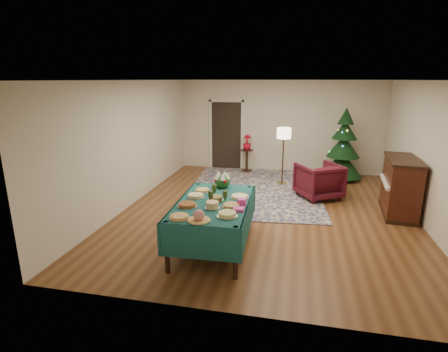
% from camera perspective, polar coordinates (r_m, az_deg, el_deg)
% --- Properties ---
extents(room_shell, '(7.00, 7.00, 7.00)m').
position_cam_1_polar(room_shell, '(7.20, 7.28, 4.45)').
color(room_shell, '#593319').
rests_on(room_shell, ground).
extents(doorway, '(1.08, 0.04, 2.16)m').
position_cam_1_polar(doorway, '(10.87, 0.38, 6.95)').
color(doorway, black).
rests_on(doorway, ground).
extents(rug, '(3.55, 4.46, 0.02)m').
position_cam_1_polar(rug, '(8.93, 4.91, -2.19)').
color(rug, '#14164C').
rests_on(rug, ground).
extents(buffet_table, '(1.27, 2.08, 0.79)m').
position_cam_1_polar(buffet_table, '(5.75, -1.72, -5.70)').
color(buffet_table, black).
rests_on(buffet_table, ground).
extents(platter_0, '(0.31, 0.31, 0.05)m').
position_cam_1_polar(platter_0, '(5.06, -7.29, -6.65)').
color(platter_0, silver).
rests_on(platter_0, buffet_table).
extents(platter_1, '(0.33, 0.33, 0.17)m').
position_cam_1_polar(platter_1, '(4.93, -4.13, -6.60)').
color(platter_1, silver).
rests_on(platter_1, buffet_table).
extents(platter_2, '(0.30, 0.30, 0.07)m').
position_cam_1_polar(platter_2, '(5.09, 0.52, -6.29)').
color(platter_2, silver).
rests_on(platter_2, buffet_table).
extents(platter_3, '(0.32, 0.32, 0.06)m').
position_cam_1_polar(platter_3, '(5.50, -6.02, -4.73)').
color(platter_3, silver).
rests_on(platter_3, buffet_table).
extents(platter_4, '(0.23, 0.23, 0.11)m').
position_cam_1_polar(platter_4, '(5.39, -1.92, -4.78)').
color(platter_4, silver).
rests_on(platter_4, buffet_table).
extents(platter_5, '(0.30, 0.30, 0.04)m').
position_cam_1_polar(platter_5, '(5.47, 1.21, -4.83)').
color(platter_5, silver).
rests_on(platter_5, buffet_table).
extents(platter_6, '(0.30, 0.30, 0.06)m').
position_cam_1_polar(platter_6, '(5.91, -4.62, -3.25)').
color(platter_6, silver).
rests_on(platter_6, buffet_table).
extents(platter_7, '(0.26, 0.26, 0.08)m').
position_cam_1_polar(platter_7, '(5.73, -1.40, -3.70)').
color(platter_7, silver).
rests_on(platter_7, buffet_table).
extents(platter_8, '(0.32, 0.32, 0.04)m').
position_cam_1_polar(platter_8, '(5.87, 2.59, -3.40)').
color(platter_8, silver).
rests_on(platter_8, buffet_table).
extents(platter_9, '(0.29, 0.29, 0.04)m').
position_cam_1_polar(platter_9, '(6.21, -3.53, -2.35)').
color(platter_9, silver).
rests_on(platter_9, buffet_table).
extents(goblet_0, '(0.08, 0.08, 0.19)m').
position_cam_1_polar(goblet_0, '(5.99, -1.61, -2.23)').
color(goblet_0, '#2D471E').
rests_on(goblet_0, buffet_table).
extents(goblet_1, '(0.08, 0.08, 0.19)m').
position_cam_1_polar(goblet_1, '(5.66, 0.18, -3.27)').
color(goblet_1, '#2D471E').
rests_on(goblet_1, buffet_table).
extents(goblet_2, '(0.08, 0.08, 0.19)m').
position_cam_1_polar(goblet_2, '(5.66, -2.19, -3.29)').
color(goblet_2, '#2D471E').
rests_on(goblet_2, buffet_table).
extents(napkin_stack, '(0.16, 0.16, 0.04)m').
position_cam_1_polar(napkin_stack, '(5.32, 2.42, -5.43)').
color(napkin_stack, '#DB3CA5').
rests_on(napkin_stack, buffet_table).
extents(gift_box, '(0.13, 0.13, 0.11)m').
position_cam_1_polar(gift_box, '(5.53, 2.95, -4.25)').
color(gift_box, '#F042BA').
rests_on(gift_box, buffet_table).
extents(centerpiece, '(0.29, 0.29, 0.33)m').
position_cam_1_polar(centerpiece, '(6.39, -0.28, -0.69)').
color(centerpiece, '#1E4C1E').
rests_on(centerpiece, buffet_table).
extents(armchair, '(1.19, 1.17, 0.92)m').
position_cam_1_polar(armchair, '(8.47, 15.22, -0.50)').
color(armchair, '#460F19').
rests_on(armchair, ground).
extents(floor_lamp, '(0.37, 0.37, 1.51)m').
position_cam_1_polar(floor_lamp, '(9.22, 9.74, 6.35)').
color(floor_lamp, '#A57F3F').
rests_on(floor_lamp, ground).
extents(side_table, '(0.38, 0.38, 0.67)m').
position_cam_1_polar(side_table, '(10.60, 3.73, 2.47)').
color(side_table, black).
rests_on(side_table, ground).
extents(potted_plant, '(0.25, 0.45, 0.25)m').
position_cam_1_polar(potted_plant, '(10.51, 3.78, 4.97)').
color(potted_plant, '#AE0C24').
rests_on(potted_plant, side_table).
extents(christmas_tree, '(1.41, 1.41, 1.99)m').
position_cam_1_polar(christmas_tree, '(10.18, 18.90, 4.38)').
color(christmas_tree, black).
rests_on(christmas_tree, ground).
extents(piano, '(0.77, 1.42, 1.18)m').
position_cam_1_polar(piano, '(8.04, 26.85, -1.63)').
color(piano, black).
rests_on(piano, ground).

